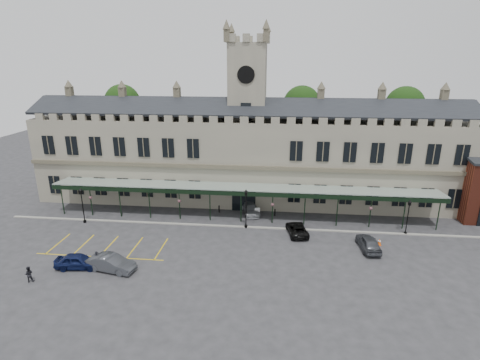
# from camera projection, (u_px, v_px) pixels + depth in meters

# --- Properties ---
(ground) EXTENTS (140.00, 140.00, 0.00)m
(ground) POSITION_uv_depth(u_px,v_px,m) (234.00, 248.00, 41.32)
(ground) COLOR #2D2D2F
(station_building) EXTENTS (60.00, 10.36, 17.30)m
(station_building) POSITION_uv_depth(u_px,v_px,m) (247.00, 156.00, 54.40)
(station_building) COLOR slate
(station_building) RESTS_ON ground
(clock_tower) EXTENTS (5.60, 5.60, 24.80)m
(clock_tower) POSITION_uv_depth(u_px,v_px,m) (247.00, 110.00, 52.44)
(clock_tower) COLOR slate
(clock_tower) RESTS_ON ground
(canopy) EXTENTS (50.00, 4.10, 4.30)m
(canopy) POSITION_uv_depth(u_px,v_px,m) (241.00, 203.00, 47.64)
(canopy) COLOR #8C9E93
(canopy) RESTS_ON ground
(kerb) EXTENTS (60.00, 0.40, 0.12)m
(kerb) POSITION_uv_depth(u_px,v_px,m) (240.00, 227.00, 46.50)
(kerb) COLOR gray
(kerb) RESTS_ON ground
(parking_markings) EXTENTS (16.00, 6.00, 0.01)m
(parking_markings) POSITION_uv_depth(u_px,v_px,m) (107.00, 248.00, 41.29)
(parking_markings) COLOR gold
(parking_markings) RESTS_ON ground
(tree_behind_left) EXTENTS (6.00, 6.00, 16.00)m
(tree_behind_left) POSITION_uv_depth(u_px,v_px,m) (123.00, 103.00, 63.24)
(tree_behind_left) COLOR #332314
(tree_behind_left) RESTS_ON ground
(tree_behind_mid) EXTENTS (6.00, 6.00, 16.00)m
(tree_behind_mid) POSITION_uv_depth(u_px,v_px,m) (302.00, 106.00, 60.26)
(tree_behind_mid) COLOR #332314
(tree_behind_mid) RESTS_ON ground
(tree_behind_right) EXTENTS (6.00, 6.00, 16.00)m
(tree_behind_right) POSITION_uv_depth(u_px,v_px,m) (404.00, 107.00, 58.67)
(tree_behind_right) COLOR #332314
(tree_behind_right) RESTS_ON ground
(lamp_post_left) EXTENTS (0.44, 0.44, 4.65)m
(lamp_post_left) POSITION_uv_depth(u_px,v_px,m) (82.00, 202.00, 47.00)
(lamp_post_left) COLOR black
(lamp_post_left) RESTS_ON ground
(lamp_post_mid) EXTENTS (0.48, 0.48, 5.04)m
(lamp_post_mid) POSITION_uv_depth(u_px,v_px,m) (246.00, 205.00, 45.46)
(lamp_post_mid) COLOR black
(lamp_post_mid) RESTS_ON ground
(lamp_post_right) EXTENTS (0.42, 0.42, 4.39)m
(lamp_post_right) POSITION_uv_depth(u_px,v_px,m) (408.00, 214.00, 43.83)
(lamp_post_right) COLOR black
(lamp_post_right) RESTS_ON ground
(traffic_cone) EXTENTS (0.47, 0.47, 0.75)m
(traffic_cone) POSITION_uv_depth(u_px,v_px,m) (379.00, 242.00, 41.90)
(traffic_cone) COLOR #F95407
(traffic_cone) RESTS_ON ground
(sign_board) EXTENTS (0.71, 0.22, 1.23)m
(sign_board) POSITION_uv_depth(u_px,v_px,m) (257.00, 212.00, 49.52)
(sign_board) COLOR black
(sign_board) RESTS_ON ground
(bollard_left) EXTENTS (0.18, 0.18, 0.99)m
(bollard_left) POSITION_uv_depth(u_px,v_px,m) (219.00, 209.00, 50.86)
(bollard_left) COLOR black
(bollard_left) RESTS_ON ground
(bollard_right) EXTENTS (0.17, 0.17, 0.95)m
(bollard_right) POSITION_uv_depth(u_px,v_px,m) (275.00, 213.00, 49.74)
(bollard_right) COLOR black
(bollard_right) RESTS_ON ground
(car_left_a) EXTENTS (4.58, 2.24, 1.50)m
(car_left_a) POSITION_uv_depth(u_px,v_px,m) (78.00, 261.00, 37.19)
(car_left_a) COLOR #0D163D
(car_left_a) RESTS_ON ground
(car_left_b) EXTENTS (5.08, 2.58, 1.60)m
(car_left_b) POSITION_uv_depth(u_px,v_px,m) (111.00, 263.00, 36.71)
(car_left_b) COLOR #3B3D43
(car_left_b) RESTS_ON ground
(car_taxi) EXTENTS (3.15, 5.08, 1.37)m
(car_taxi) POSITION_uv_depth(u_px,v_px,m) (250.00, 209.00, 50.47)
(car_taxi) COLOR #9EA1A6
(car_taxi) RESTS_ON ground
(car_van) EXTENTS (2.91, 4.88, 1.27)m
(car_van) POSITION_uv_depth(u_px,v_px,m) (297.00, 229.00, 44.51)
(car_van) COLOR black
(car_van) RESTS_ON ground
(car_right_a) EXTENTS (2.25, 4.72, 1.56)m
(car_right_a) POSITION_uv_depth(u_px,v_px,m) (368.00, 243.00, 40.84)
(car_right_a) COLOR #3B3D43
(car_right_a) RESTS_ON ground
(person_a) EXTENTS (0.72, 0.60, 1.68)m
(person_a) POSITION_uv_depth(u_px,v_px,m) (97.00, 259.00, 37.39)
(person_a) COLOR black
(person_a) RESTS_ON ground
(person_b) EXTENTS (0.93, 0.85, 1.57)m
(person_b) POSITION_uv_depth(u_px,v_px,m) (29.00, 274.00, 34.86)
(person_b) COLOR black
(person_b) RESTS_ON ground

